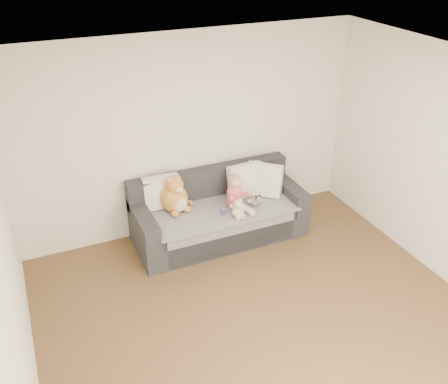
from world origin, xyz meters
The scene contains 10 objects.
room_shell centered at (0.00, 0.42, 1.30)m, with size 5.00×5.00×5.00m.
sofa centered at (0.20, 2.06, 0.31)m, with size 2.20×0.94×0.85m.
cushion_left centered at (-0.47, 2.30, 0.68)m, with size 0.47×0.23×0.43m.
cushion_right_back centered at (0.63, 2.16, 0.69)m, with size 0.48×0.24×0.44m.
cushion_right_front centered at (0.86, 2.07, 0.69)m, with size 0.49×0.47×0.44m.
toddler centered at (0.37, 1.90, 0.66)m, with size 0.32×0.46×0.45m.
plush_cat centered at (-0.35, 2.14, 0.66)m, with size 0.42×0.40×0.52m.
teddy_bear centered at (0.30, 1.67, 0.57)m, with size 0.19×0.15×0.25m.
plush_cow centered at (0.62, 1.85, 0.54)m, with size 0.14×0.21×0.17m.
sippy_cup centered at (0.15, 1.80, 0.53)m, with size 0.10×0.07×0.11m.
Camera 1 is at (-1.96, -3.05, 3.73)m, focal length 40.00 mm.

